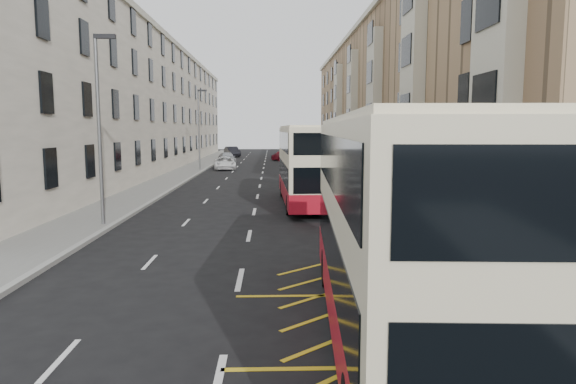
{
  "coord_description": "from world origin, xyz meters",
  "views": [
    {
      "loc": [
        0.92,
        -10.12,
        4.22
      ],
      "look_at": [
        1.48,
        7.77,
        2.03
      ],
      "focal_mm": 32.0,
      "sensor_mm": 36.0,
      "label": 1
    }
  ],
  "objects_px": {
    "car_silver": "(227,158)",
    "car_dark": "(232,152)",
    "double_decker_rear": "(306,165)",
    "street_lamp_near": "(100,119)",
    "street_lamp_far": "(199,125)",
    "pedestrian_mid": "(529,254)",
    "pedestrian_far": "(441,221)",
    "double_decker_front": "(395,229)",
    "white_van": "(225,163)",
    "car_red": "(282,156)"
  },
  "relations": [
    {
      "from": "car_silver",
      "to": "car_dark",
      "type": "xyz_separation_m",
      "value": [
        -0.75,
        17.9,
        0.0
      ]
    },
    {
      "from": "car_dark",
      "to": "double_decker_rear",
      "type": "bearing_deg",
      "value": -98.74
    },
    {
      "from": "street_lamp_near",
      "to": "street_lamp_far",
      "type": "relative_size",
      "value": 1.0
    },
    {
      "from": "double_decker_rear",
      "to": "pedestrian_mid",
      "type": "xyz_separation_m",
      "value": [
        4.9,
        -15.54,
        -1.3
      ]
    },
    {
      "from": "pedestrian_far",
      "to": "car_dark",
      "type": "xyz_separation_m",
      "value": [
        -12.15,
        61.32,
        -0.2
      ]
    },
    {
      "from": "car_silver",
      "to": "pedestrian_far",
      "type": "bearing_deg",
      "value": -87.67
    },
    {
      "from": "double_decker_front",
      "to": "white_van",
      "type": "bearing_deg",
      "value": 102.76
    },
    {
      "from": "street_lamp_far",
      "to": "car_silver",
      "type": "relative_size",
      "value": 1.75
    },
    {
      "from": "car_silver",
      "to": "car_dark",
      "type": "bearing_deg",
      "value": 80.02
    },
    {
      "from": "double_decker_rear",
      "to": "car_dark",
      "type": "xyz_separation_m",
      "value": [
        -8.01,
        50.6,
        -1.46
      ]
    },
    {
      "from": "pedestrian_mid",
      "to": "street_lamp_near",
      "type": "bearing_deg",
      "value": 128.51
    },
    {
      "from": "double_decker_front",
      "to": "white_van",
      "type": "xyz_separation_m",
      "value": [
        -7.4,
        44.34,
        -1.61
      ]
    },
    {
      "from": "street_lamp_near",
      "to": "white_van",
      "type": "bearing_deg",
      "value": 85.9
    },
    {
      "from": "street_lamp_near",
      "to": "double_decker_rear",
      "type": "bearing_deg",
      "value": 35.17
    },
    {
      "from": "white_van",
      "to": "car_silver",
      "type": "bearing_deg",
      "value": 86.43
    },
    {
      "from": "car_dark",
      "to": "pedestrian_far",
      "type": "bearing_deg",
      "value": -96.52
    },
    {
      "from": "street_lamp_near",
      "to": "car_silver",
      "type": "xyz_separation_m",
      "value": [
        1.9,
        39.15,
        -3.86
      ]
    },
    {
      "from": "street_lamp_near",
      "to": "double_decker_rear",
      "type": "height_order",
      "value": "street_lamp_near"
    },
    {
      "from": "double_decker_rear",
      "to": "white_van",
      "type": "relative_size",
      "value": 2.34
    },
    {
      "from": "pedestrian_mid",
      "to": "car_red",
      "type": "distance_m",
      "value": 56.01
    },
    {
      "from": "double_decker_rear",
      "to": "car_red",
      "type": "height_order",
      "value": "double_decker_rear"
    },
    {
      "from": "car_dark",
      "to": "street_lamp_far",
      "type": "bearing_deg",
      "value": -110.17
    },
    {
      "from": "double_decker_front",
      "to": "street_lamp_far",
      "type": "bearing_deg",
      "value": 106.19
    },
    {
      "from": "double_decker_front",
      "to": "car_silver",
      "type": "xyz_separation_m",
      "value": [
        -7.79,
        51.45,
        -1.49
      ]
    },
    {
      "from": "car_dark",
      "to": "car_red",
      "type": "distance_m",
      "value": 12.81
    },
    {
      "from": "pedestrian_mid",
      "to": "car_red",
      "type": "xyz_separation_m",
      "value": [
        -5.45,
        55.74,
        -0.29
      ]
    },
    {
      "from": "street_lamp_near",
      "to": "pedestrian_far",
      "type": "xyz_separation_m",
      "value": [
        13.3,
        -4.27,
        -3.65
      ]
    },
    {
      "from": "street_lamp_near",
      "to": "double_decker_rear",
      "type": "xyz_separation_m",
      "value": [
        9.16,
        6.45,
        -2.39
      ]
    },
    {
      "from": "street_lamp_near",
      "to": "car_red",
      "type": "xyz_separation_m",
      "value": [
        8.62,
        46.65,
        -3.98
      ]
    },
    {
      "from": "car_silver",
      "to": "car_red",
      "type": "distance_m",
      "value": 10.07
    },
    {
      "from": "street_lamp_near",
      "to": "car_red",
      "type": "distance_m",
      "value": 47.61
    },
    {
      "from": "white_van",
      "to": "car_silver",
      "type": "relative_size",
      "value": 1.04
    },
    {
      "from": "car_silver",
      "to": "car_red",
      "type": "height_order",
      "value": "car_silver"
    },
    {
      "from": "street_lamp_near",
      "to": "pedestrian_far",
      "type": "bearing_deg",
      "value": -17.79
    },
    {
      "from": "white_van",
      "to": "car_dark",
      "type": "relative_size",
      "value": 1.0
    },
    {
      "from": "street_lamp_near",
      "to": "car_dark",
      "type": "distance_m",
      "value": 57.2
    },
    {
      "from": "car_red",
      "to": "pedestrian_far",
      "type": "bearing_deg",
      "value": 76.26
    },
    {
      "from": "double_decker_front",
      "to": "car_dark",
      "type": "xyz_separation_m",
      "value": [
        -8.54,
        69.35,
        -1.49
      ]
    },
    {
      "from": "street_lamp_near",
      "to": "pedestrian_far",
      "type": "relative_size",
      "value": 4.8
    },
    {
      "from": "double_decker_front",
      "to": "car_red",
      "type": "distance_m",
      "value": 58.98
    },
    {
      "from": "street_lamp_near",
      "to": "street_lamp_far",
      "type": "height_order",
      "value": "same"
    },
    {
      "from": "street_lamp_far",
      "to": "car_red",
      "type": "distance_m",
      "value": 19.17
    },
    {
      "from": "double_decker_front",
      "to": "car_silver",
      "type": "height_order",
      "value": "double_decker_front"
    },
    {
      "from": "street_lamp_near",
      "to": "pedestrian_mid",
      "type": "xyz_separation_m",
      "value": [
        14.06,
        -9.09,
        -3.69
      ]
    },
    {
      "from": "street_lamp_near",
      "to": "car_silver",
      "type": "height_order",
      "value": "street_lamp_near"
    },
    {
      "from": "double_decker_rear",
      "to": "pedestrian_mid",
      "type": "distance_m",
      "value": 16.35
    },
    {
      "from": "pedestrian_far",
      "to": "car_red",
      "type": "distance_m",
      "value": 51.14
    },
    {
      "from": "street_lamp_far",
      "to": "pedestrian_far",
      "type": "height_order",
      "value": "street_lamp_far"
    },
    {
      "from": "street_lamp_near",
      "to": "double_decker_rear",
      "type": "distance_m",
      "value": 11.46
    },
    {
      "from": "street_lamp_far",
      "to": "double_decker_rear",
      "type": "distance_m",
      "value": 25.38
    }
  ]
}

